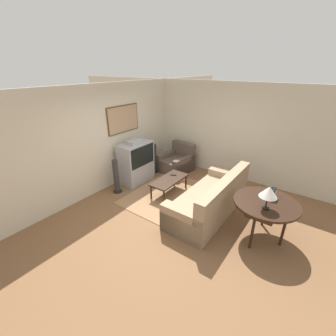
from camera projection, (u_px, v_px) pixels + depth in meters
ground_plane at (170, 212)px, 5.15m from camera, size 12.00×12.00×0.00m
wall_back at (103, 139)px, 5.73m from camera, size 12.00×0.10×2.70m
wall_right at (223, 130)px, 6.52m from camera, size 0.06×12.00×2.70m
area_rug at (166, 194)px, 5.87m from camera, size 2.22×1.53×0.01m
tv at (136, 162)px, 6.33m from camera, size 0.97×0.54×1.23m
couch at (211, 200)px, 5.00m from camera, size 2.30×0.97×0.95m
armchair at (177, 162)px, 7.09m from camera, size 1.02×0.96×0.86m
coffee_table at (169, 181)px, 5.75m from camera, size 1.09×0.50×0.42m
console_table at (266, 205)px, 4.10m from camera, size 1.16×1.16×0.80m
table_lamp at (269, 192)px, 3.75m from camera, size 0.30×0.30×0.43m
mantel_clock at (272, 193)px, 4.17m from camera, size 0.17×0.10×0.19m
remote at (173, 175)px, 5.93m from camera, size 0.11×0.16×0.02m
speaker_tower_left at (116, 177)px, 5.81m from camera, size 0.24×0.24×0.91m
speaker_tower_right at (154, 159)px, 6.96m from camera, size 0.24×0.24×0.91m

